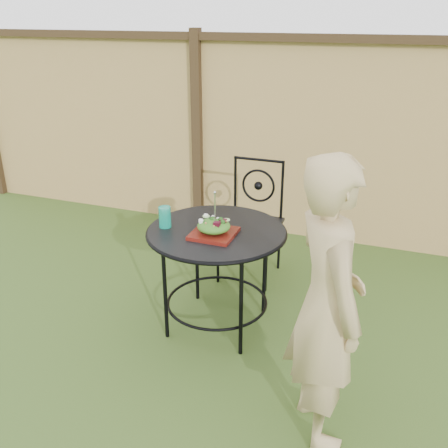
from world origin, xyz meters
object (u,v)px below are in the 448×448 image
patio_chair (252,217)px  salad_plate (214,234)px  diner (327,305)px  patio_table (217,249)px

patio_chair → salad_plate: (0.02, -0.89, 0.23)m
salad_plate → diner: bearing=-36.8°
patio_chair → diner: (0.84, -1.51, 0.25)m
patio_table → salad_plate: salad_plate is taller
diner → patio_chair: bearing=-0.8°
patio_table → patio_chair: size_ratio=0.97×
patio_table → salad_plate: (0.01, -0.09, 0.15)m
patio_table → diner: diner is taller
patio_table → diner: bearing=-40.0°
patio_chair → salad_plate: patio_chair is taller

